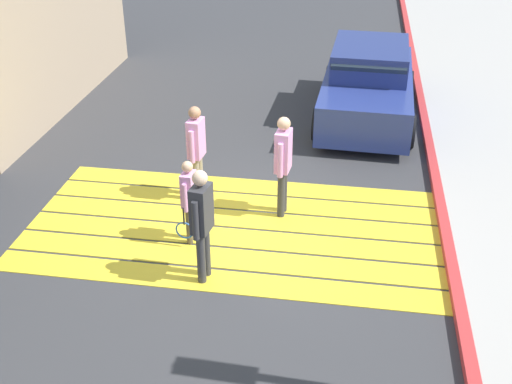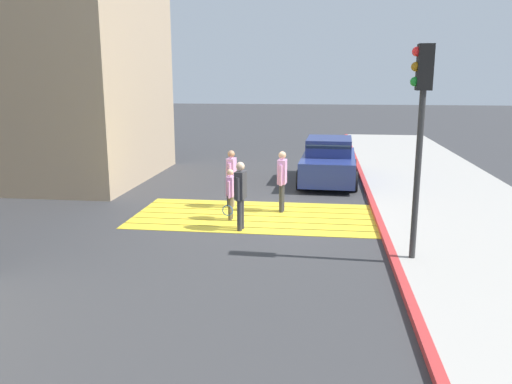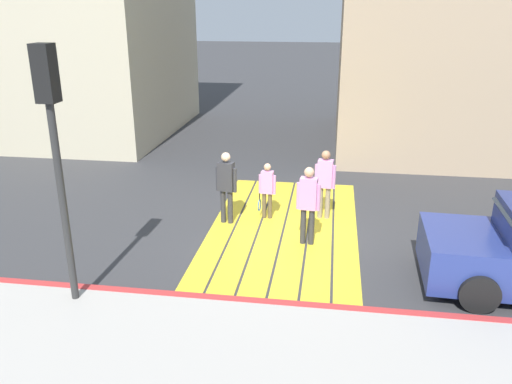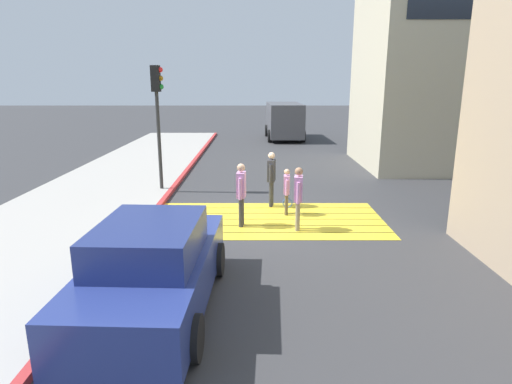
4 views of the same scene
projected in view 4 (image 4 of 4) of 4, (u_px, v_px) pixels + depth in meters
ground_plane at (269, 220)px, 11.92m from camera, size 120.00×120.00×0.00m
crosswalk_stripes at (269, 219)px, 11.92m from camera, size 6.40×3.25×0.01m
sidewalk_west at (68, 217)px, 11.93m from camera, size 4.80×40.00×0.12m
curb_painted at (152, 217)px, 11.92m from camera, size 0.16×40.00×0.13m
building_far_north at (464, 35)px, 18.34m from camera, size 8.00×6.03×11.36m
car_parked_near_curb at (155, 269)px, 7.04m from camera, size 2.11×4.37×1.57m
van_down_street at (286, 120)px, 28.49m from camera, size 2.49×5.27×2.35m
traffic_light_corner at (160, 103)px, 14.23m from camera, size 0.39×0.28×4.24m
pedestrian_adult_lead at (300, 194)px, 10.84m from camera, size 0.25×0.48×1.65m
pedestrian_adult_trailing at (273, 175)px, 12.96m from camera, size 0.27×0.49×1.68m
pedestrian_adult_side at (243, 190)px, 11.14m from camera, size 0.25×0.49×1.69m
pedestrian_child_with_racket at (289, 189)px, 12.17m from camera, size 0.29×0.41×1.34m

